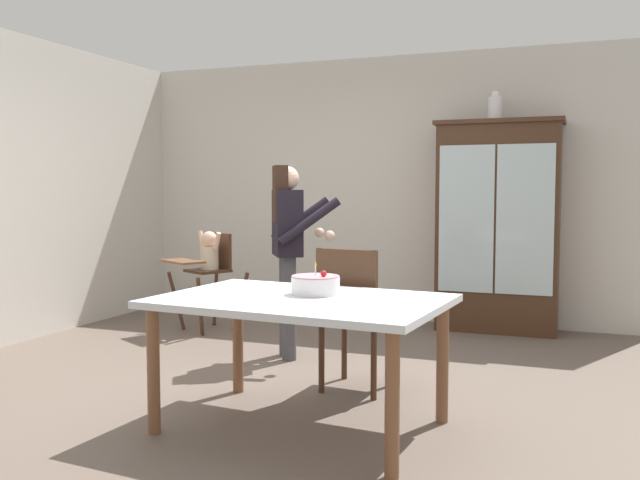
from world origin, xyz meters
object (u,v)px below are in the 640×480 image
Objects in this scene: adult_person at (288,237)px; dining_chair_far_side at (352,310)px; ceramic_vase at (495,108)px; china_cabinet at (498,226)px; birthday_cake at (316,285)px; dining_table at (301,313)px; high_chair_with_toddler at (208,262)px.

adult_person is 1.15m from dining_chair_far_side.
china_cabinet is at bearing -5.07° from ceramic_vase.
china_cabinet is at bearing 77.25° from birthday_cake.
dining_table is at bearing 90.57° from dining_chair_far_side.
china_cabinet reaches higher than dining_table.
china_cabinet is 2.07× the size of dining_chair_far_side.
birthday_cake is (1.89, -2.05, 0.14)m from high_chair_with_toddler.
ceramic_vase reaches higher than dining_chair_far_side.
high_chair_with_toddler is 2.88m from dining_table.
high_chair_with_toddler reaches higher than dining_table.
dining_table is at bearing -102.73° from china_cabinet.
dining_table is at bearing 173.82° from adult_person.
adult_person is at bearing 116.01° from dining_table.
dining_table is 1.71× the size of dining_chair_far_side.
dining_table is at bearing -21.41° from high_chair_with_toddler.
ceramic_vase reaches higher than adult_person.
ceramic_vase reaches higher than dining_table.
dining_table is 0.20m from birthday_cake.
dining_table is 5.86× the size of birthday_cake.
ceramic_vase is at bearing 78.03° from birthday_cake.
birthday_cake is at bearing 92.43° from dining_chair_far_side.
ceramic_vase reaches higher than high_chair_with_toddler.
china_cabinet is 7.10× the size of birthday_cake.
china_cabinet is 1.21× the size of dining_table.
ceramic_vase is at bearing 174.93° from china_cabinet.
birthday_cake is 0.29× the size of dining_chair_far_side.
high_chair_with_toddler is 3.39× the size of birthday_cake.
adult_person reaches higher than high_chair_with_toddler.
adult_person is at bearing 119.38° from birthday_cake.
dining_table is (-0.71, -3.14, -0.34)m from china_cabinet.
ceramic_vase is at bearing 48.90° from high_chair_with_toddler.
birthday_cake is at bearing -101.97° from ceramic_vase.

